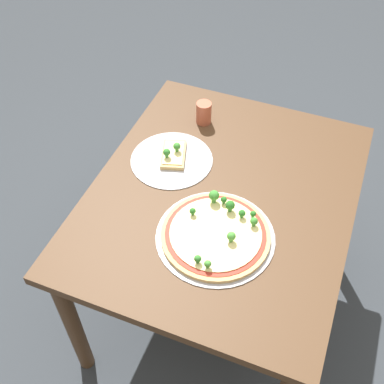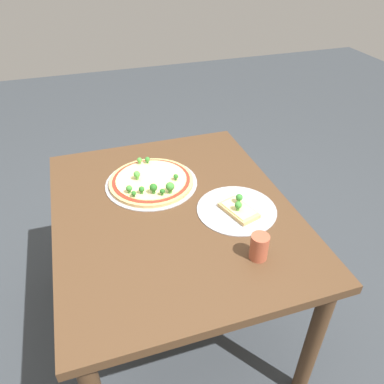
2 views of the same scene
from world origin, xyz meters
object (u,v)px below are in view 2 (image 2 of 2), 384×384
Objects in this scene: pizza_tray_slice at (238,209)px; drinking_cup at (259,247)px; dining_table at (173,226)px; pizza_tray_whole at (151,181)px.

drinking_cup is (-0.25, 0.03, 0.04)m from pizza_tray_slice.
dining_table is at bearing 30.33° from drinking_cup.
drinking_cup is at bearing 172.32° from pizza_tray_slice.
pizza_tray_whole is (0.19, 0.04, 0.11)m from dining_table.
dining_table is 3.57× the size of pizza_tray_slice.
drinking_cup is (-0.53, -0.24, 0.03)m from pizza_tray_whole.
pizza_tray_slice is at bearing -135.84° from pizza_tray_whole.
dining_table is 0.27m from pizza_tray_slice.
pizza_tray_slice is at bearing -7.68° from drinking_cup.
pizza_tray_slice is 3.33× the size of drinking_cup.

